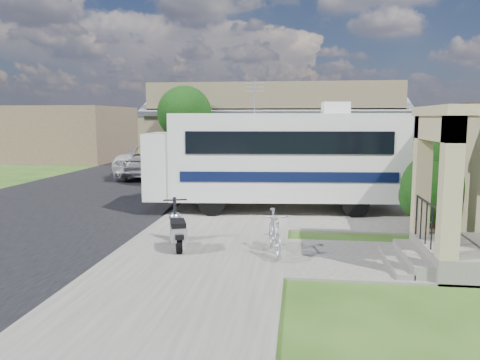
# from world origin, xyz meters

# --- Properties ---
(ground) EXTENTS (120.00, 120.00, 0.00)m
(ground) POSITION_xyz_m (0.00, 0.00, 0.00)
(ground) COLOR #1F4111
(street_slab) EXTENTS (9.00, 80.00, 0.02)m
(street_slab) POSITION_xyz_m (-7.50, 10.00, 0.01)
(street_slab) COLOR black
(street_slab) RESTS_ON ground
(sidewalk_slab) EXTENTS (4.00, 80.00, 0.06)m
(sidewalk_slab) POSITION_xyz_m (-1.00, 10.00, 0.03)
(sidewalk_slab) COLOR #5A5751
(sidewalk_slab) RESTS_ON ground
(driveway_slab) EXTENTS (7.00, 6.00, 0.05)m
(driveway_slab) POSITION_xyz_m (1.50, 4.50, 0.03)
(driveway_slab) COLOR #5A5751
(driveway_slab) RESTS_ON ground
(walk_slab) EXTENTS (4.00, 3.00, 0.05)m
(walk_slab) POSITION_xyz_m (3.00, -1.00, 0.03)
(walk_slab) COLOR #5A5751
(walk_slab) RESTS_ON ground
(warehouse) EXTENTS (12.50, 8.40, 5.04)m
(warehouse) POSITION_xyz_m (0.00, 13.97, 1.99)
(warehouse) COLOR brown
(warehouse) RESTS_ON ground
(distant_bldg_far) EXTENTS (10.00, 8.00, 4.00)m
(distant_bldg_far) POSITION_xyz_m (-17.00, 22.00, 2.00)
(distant_bldg_far) COLOR brown
(distant_bldg_far) RESTS_ON ground
(distant_bldg_near) EXTENTS (8.00, 7.00, 3.20)m
(distant_bldg_near) POSITION_xyz_m (-15.00, 34.00, 1.60)
(distant_bldg_near) COLOR brown
(distant_bldg_near) RESTS_ON ground
(street_tree_a) EXTENTS (2.44, 2.40, 4.58)m
(street_tree_a) POSITION_xyz_m (-3.70, 9.05, 3.25)
(street_tree_a) COLOR black
(street_tree_a) RESTS_ON ground
(street_tree_b) EXTENTS (2.44, 2.40, 4.73)m
(street_tree_b) POSITION_xyz_m (-3.70, 19.05, 3.39)
(street_tree_b) COLOR black
(street_tree_b) RESTS_ON ground
(street_tree_c) EXTENTS (2.44, 2.40, 4.42)m
(street_tree_c) POSITION_xyz_m (-3.70, 28.05, 3.10)
(street_tree_c) COLOR black
(street_tree_c) RESTS_ON ground
(motorhome) EXTENTS (8.65, 3.38, 4.33)m
(motorhome) POSITION_xyz_m (0.50, 4.48, 1.86)
(motorhome) COLOR silver
(motorhome) RESTS_ON ground
(shrub) EXTENTS (2.13, 2.03, 2.61)m
(shrub) POSITION_xyz_m (5.11, 2.01, 1.34)
(shrub) COLOR black
(shrub) RESTS_ON ground
(scooter) EXTENTS (0.86, 1.64, 1.11)m
(scooter) POSITION_xyz_m (-1.60, -0.73, 0.50)
(scooter) COLOR black
(scooter) RESTS_ON ground
(bicycle) EXTENTS (0.80, 1.74, 1.01)m
(bicycle) POSITION_xyz_m (0.73, -0.93, 0.51)
(bicycle) COLOR #ACADB4
(bicycle) RESTS_ON ground
(pickup_truck) EXTENTS (3.10, 6.45, 1.77)m
(pickup_truck) POSITION_xyz_m (-6.30, 13.15, 0.89)
(pickup_truck) COLOR silver
(pickup_truck) RESTS_ON ground
(van) EXTENTS (3.27, 5.98, 1.64)m
(van) POSITION_xyz_m (-6.59, 19.55, 0.82)
(van) COLOR silver
(van) RESTS_ON ground
(garden_hose) EXTENTS (0.44, 0.44, 0.20)m
(garden_hose) POSITION_xyz_m (3.76, -0.39, 0.10)
(garden_hose) COLOR #125A25
(garden_hose) RESTS_ON ground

